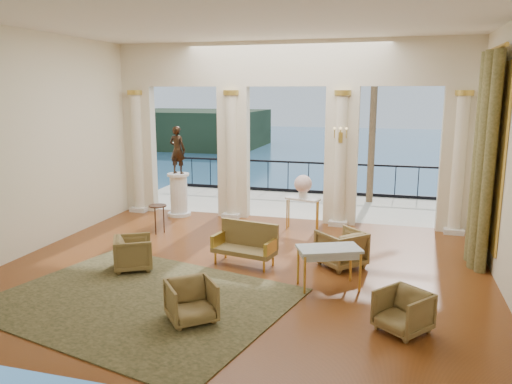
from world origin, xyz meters
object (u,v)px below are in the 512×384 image
(pedestal, at_px, (179,195))
(side_table, at_px, (158,209))
(armchair_d, at_px, (133,251))
(statue, at_px, (177,150))
(game_table, at_px, (329,252))
(armchair_a, at_px, (191,299))
(armchair_c, at_px, (341,247))
(settee, at_px, (246,243))
(armchair_b, at_px, (403,310))
(console_table, at_px, (303,203))

(pedestal, relative_size, side_table, 1.70)
(armchair_d, distance_m, side_table, 2.45)
(armchair_d, bearing_deg, statue, -17.32)
(game_table, height_order, statue, statue)
(armchair_a, xyz_separation_m, armchair_c, (1.84, 2.93, 0.05))
(armchair_c, bearing_deg, armchair_a, 12.35)
(settee, relative_size, statue, 1.03)
(settee, bearing_deg, armchair_b, -24.78)
(armchair_c, distance_m, side_table, 4.54)
(pedestal, distance_m, side_table, 1.72)
(armchair_a, relative_size, settee, 0.52)
(game_table, distance_m, side_table, 4.85)
(armchair_a, relative_size, statue, 0.54)
(statue, bearing_deg, armchair_b, 147.86)
(side_table, bearing_deg, armchair_c, -14.41)
(armchair_a, xyz_separation_m, game_table, (1.75, 1.80, 0.30))
(armchair_c, height_order, game_table, armchair_c)
(armchair_d, xyz_separation_m, statue, (-0.89, 4.05, 1.42))
(armchair_a, xyz_separation_m, armchair_d, (-1.89, 1.71, 0.01))
(game_table, distance_m, console_table, 3.67)
(statue, xyz_separation_m, console_table, (3.44, -0.45, -1.13))
(armchair_d, xyz_separation_m, side_table, (-0.66, 2.35, 0.23))
(armchair_a, bearing_deg, settee, 49.31)
(console_table, bearing_deg, armchair_a, -80.14)
(armchair_c, relative_size, console_table, 0.90)
(armchair_a, xyz_separation_m, settee, (0.05, 2.60, 0.06))
(armchair_c, distance_m, pedestal, 5.42)
(armchair_b, distance_m, pedestal, 7.78)
(game_table, relative_size, console_table, 1.36)
(armchair_d, distance_m, statue, 4.38)
(armchair_b, height_order, armchair_d, armchair_d)
(armchair_a, distance_m, armchair_d, 2.54)
(statue, bearing_deg, side_table, 108.07)
(armchair_a, xyz_separation_m, side_table, (-2.55, 4.06, 0.24))
(armchair_d, relative_size, game_table, 0.59)
(settee, bearing_deg, console_table, 88.36)
(console_table, distance_m, side_table, 3.44)
(armchair_a, relative_size, armchair_c, 0.86)
(armchair_c, bearing_deg, console_table, -109.10)
(armchair_d, xyz_separation_m, pedestal, (-0.89, 4.05, 0.20))
(game_table, xyz_separation_m, statue, (-4.53, 3.95, 1.13))
(armchair_a, distance_m, statue, 6.55)
(armchair_b, distance_m, console_table, 5.34)
(armchair_d, height_order, settee, settee)
(armchair_b, xyz_separation_m, settee, (-2.91, 2.10, 0.07))
(armchair_c, distance_m, armchair_d, 3.92)
(armchair_a, distance_m, side_table, 4.80)
(armchair_a, distance_m, settee, 2.60)
(armchair_a, relative_size, pedestal, 0.59)
(armchair_d, xyz_separation_m, console_table, (2.55, 3.60, 0.29))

